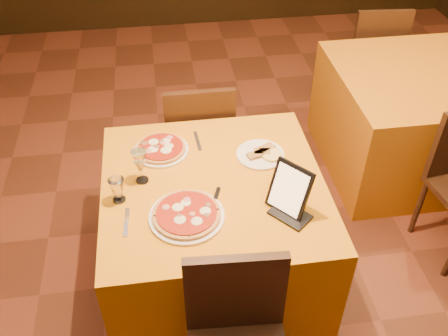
{
  "coord_description": "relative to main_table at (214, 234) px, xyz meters",
  "views": [
    {
      "loc": [
        -0.32,
        -1.83,
        2.41
      ],
      "look_at": [
        -0.06,
        -0.04,
        0.86
      ],
      "focal_mm": 40.0,
      "sensor_mm": 36.0,
      "label": 1
    }
  ],
  "objects": [
    {
      "name": "chair_side_far",
      "position": [
        1.5,
        1.71,
        0.08
      ],
      "size": [
        0.51,
        0.51,
        0.91
      ],
      "primitive_type": null,
      "rotation": [
        0.0,
        0.0,
        3.05
      ],
      "color": "#30220F",
      "rests_on": "floor"
    },
    {
      "name": "fork_near",
      "position": [
        -0.42,
        -0.21,
        0.38
      ],
      "size": [
        0.03,
        0.18,
        0.01
      ],
      "primitive_type": "cube",
      "rotation": [
        0.0,
        0.0,
        1.51
      ],
      "color": "#BABAC1",
      "rests_on": "main_table"
    },
    {
      "name": "tablet",
      "position": [
        0.32,
        -0.22,
        0.49
      ],
      "size": [
        0.2,
        0.21,
        0.24
      ],
      "primitive_type": "cube",
      "rotation": [
        -0.35,
        0.0,
        -0.86
      ],
      "color": "black",
      "rests_on": "main_table"
    },
    {
      "name": "main_table",
      "position": [
        0.0,
        0.0,
        0.0
      ],
      "size": [
        1.1,
        1.1,
        0.75
      ],
      "primitive_type": "cube",
      "color": "orange",
      "rests_on": "floor"
    },
    {
      "name": "pizza_far",
      "position": [
        -0.24,
        0.29,
        0.39
      ],
      "size": [
        0.29,
        0.29,
        0.03
      ],
      "rotation": [
        0.0,
        0.0,
        -0.03
      ],
      "color": "white",
      "rests_on": "main_table"
    },
    {
      "name": "side_table",
      "position": [
        1.5,
        0.87,
        0.0
      ],
      "size": [
        1.1,
        1.1,
        0.75
      ],
      "primitive_type": "cube",
      "color": "#BF6C0C",
      "rests_on": "floor"
    },
    {
      "name": "water_glass",
      "position": [
        -0.46,
        -0.05,
        0.44
      ],
      "size": [
        0.09,
        0.09,
        0.13
      ],
      "primitive_type": null,
      "rotation": [
        0.0,
        0.0,
        -0.13
      ],
      "color": "white",
      "rests_on": "main_table"
    },
    {
      "name": "fork_far",
      "position": [
        -0.04,
        0.35,
        0.38
      ],
      "size": [
        0.03,
        0.17,
        0.01
      ],
      "primitive_type": "cube",
      "rotation": [
        0.0,
        0.0,
        1.64
      ],
      "color": "#B8B8BF",
      "rests_on": "main_table"
    },
    {
      "name": "wine_glass",
      "position": [
        -0.35,
        0.07,
        0.47
      ],
      "size": [
        0.1,
        0.1,
        0.19
      ],
      "primitive_type": null,
      "rotation": [
        0.0,
        0.0,
        -0.13
      ],
      "color": "#FBED8E",
      "rests_on": "main_table"
    },
    {
      "name": "floor",
      "position": [
        0.11,
        0.02,
        -0.38
      ],
      "size": [
        6.0,
        7.0,
        0.01
      ],
      "primitive_type": "cube",
      "color": "#5E2D19",
      "rests_on": "ground"
    },
    {
      "name": "knife",
      "position": [
        -0.02,
        -0.17,
        0.38
      ],
      "size": [
        0.08,
        0.19,
        0.01
      ],
      "primitive_type": "cube",
      "rotation": [
        0.0,
        0.0,
        1.22
      ],
      "color": "#AEAFB5",
      "rests_on": "main_table"
    },
    {
      "name": "chair_main_far",
      "position": [
        -0.0,
        0.79,
        0.08
      ],
      "size": [
        0.38,
        0.38,
        0.91
      ],
      "primitive_type": null,
      "rotation": [
        0.0,
        0.0,
        3.14
      ],
      "color": "black",
      "rests_on": "floor"
    },
    {
      "name": "cutlet_dish",
      "position": [
        0.27,
        0.18,
        0.39
      ],
      "size": [
        0.25,
        0.25,
        0.03
      ],
      "rotation": [
        0.0,
        0.0,
        0.35
      ],
      "color": "white",
      "rests_on": "main_table"
    },
    {
      "name": "pizza_near",
      "position": [
        -0.15,
        -0.21,
        0.39
      ],
      "size": [
        0.35,
        0.35,
        0.03
      ],
      "rotation": [
        0.0,
        0.0,
        0.07
      ],
      "color": "white",
      "rests_on": "main_table"
    }
  ]
}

